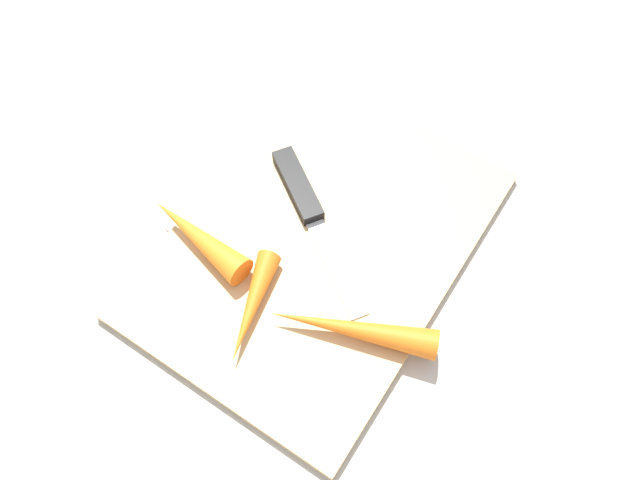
{
  "coord_description": "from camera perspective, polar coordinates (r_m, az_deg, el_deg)",
  "views": [
    {
      "loc": [
        0.25,
        0.17,
        0.54
      ],
      "look_at": [
        0.0,
        0.0,
        0.01
      ],
      "focal_mm": 34.86,
      "sensor_mm": 36.0,
      "label": 1
    }
  ],
  "objects": [
    {
      "name": "ground_plane",
      "position": [
        0.62,
        -0.0,
        -0.55
      ],
      "size": [
        1.4,
        1.4,
        0.0
      ],
      "primitive_type": "plane",
      "color": "#ADA8A0"
    },
    {
      "name": "cutting_board",
      "position": [
        0.61,
        -0.0,
        -0.28
      ],
      "size": [
        0.36,
        0.26,
        0.01
      ],
      "primitive_type": "cube",
      "color": "tan",
      "rests_on": "ground_plane"
    },
    {
      "name": "knife",
      "position": [
        0.63,
        -1.61,
        4.12
      ],
      "size": [
        0.13,
        0.18,
        0.01
      ],
      "rotation": [
        0.0,
        0.0,
        0.98
      ],
      "color": "#B7B7BC",
      "rests_on": "cutting_board"
    },
    {
      "name": "carrot_shortest",
      "position": [
        0.57,
        -6.27,
        -6.06
      ],
      "size": [
        0.11,
        0.06,
        0.02
      ],
      "primitive_type": "cone",
      "rotation": [
        0.0,
        1.57,
        0.32
      ],
      "color": "orange",
      "rests_on": "cutting_board"
    },
    {
      "name": "carrot_longest",
      "position": [
        0.55,
        2.99,
        -8.16
      ],
      "size": [
        0.08,
        0.15,
        0.03
      ],
      "primitive_type": "cone",
      "rotation": [
        0.0,
        1.57,
        5.09
      ],
      "color": "orange",
      "rests_on": "cutting_board"
    },
    {
      "name": "carrot_medium",
      "position": [
        0.6,
        -11.15,
        0.31
      ],
      "size": [
        0.05,
        0.12,
        0.03
      ],
      "primitive_type": "cone",
      "rotation": [
        0.0,
        1.57,
        4.58
      ],
      "color": "orange",
      "rests_on": "cutting_board"
    }
  ]
}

